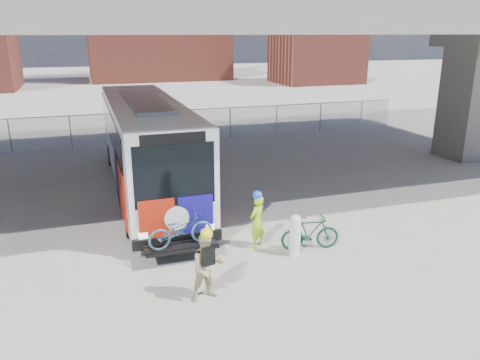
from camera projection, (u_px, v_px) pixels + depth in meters
name	position (u px, v px, depth m)	size (l,w,h in m)	color
ground	(223.00, 217.00, 16.09)	(160.00, 160.00, 0.00)	#9E9991
bus	(146.00, 138.00, 18.23)	(2.67, 13.01, 3.69)	silver
overpass	(191.00, 19.00, 17.74)	(40.00, 16.00, 7.95)	#605E59
chainlink_fence	(163.00, 118.00, 26.52)	(30.00, 0.06, 30.00)	gray
brick_buildings	(123.00, 38.00, 58.49)	(54.00, 22.00, 12.00)	brown
bollard	(295.00, 234.00, 13.11)	(0.32, 0.32, 1.23)	white
cyclist_hivis	(257.00, 220.00, 13.59)	(0.69, 0.64, 1.74)	#95E017
cyclist_tan	(207.00, 266.00, 10.88)	(0.88, 0.73, 1.81)	tan
bike_parked	(310.00, 233.00, 13.51)	(0.49, 1.73, 1.04)	#133C26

